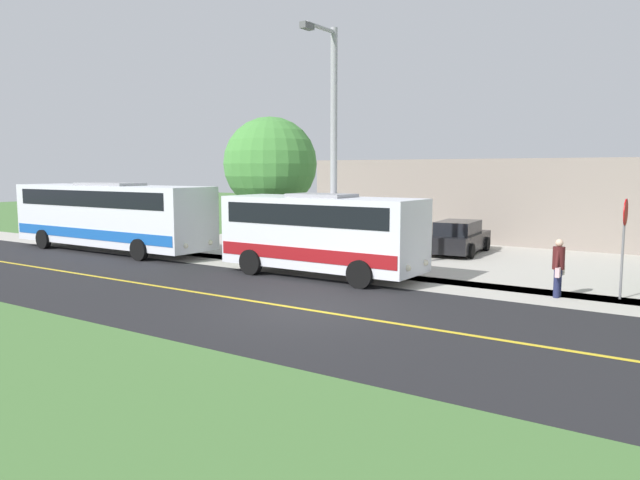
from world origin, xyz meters
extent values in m
plane|color=#477238|center=(0.00, 0.00, 0.00)|extent=(120.00, 120.00, 0.00)
cube|color=black|center=(0.00, 0.00, 0.00)|extent=(8.00, 100.00, 0.01)
cube|color=#B2ADA3|center=(-5.20, 0.00, 0.00)|extent=(2.40, 100.00, 0.01)
cube|color=#B2ADA3|center=(-12.40, 3.00, 0.00)|extent=(14.00, 36.00, 0.01)
cube|color=gold|center=(0.00, 0.00, 0.01)|extent=(0.16, 100.00, 0.00)
cube|color=white|center=(-4.47, -2.45, 1.55)|extent=(2.34, 7.16, 2.40)
cube|color=maroon|center=(-4.47, -2.45, 0.90)|extent=(2.38, 7.02, 0.44)
cube|color=black|center=(-4.47, -2.45, 2.20)|extent=(2.38, 6.45, 0.70)
cube|color=gray|center=(-4.47, -2.45, 2.81)|extent=(1.41, 2.15, 0.12)
cylinder|color=black|center=(-5.64, -0.23, 0.45)|extent=(0.25, 0.90, 0.90)
cylinder|color=black|center=(-3.30, -0.23, 0.45)|extent=(0.25, 0.90, 0.90)
cylinder|color=black|center=(-5.64, -4.67, 0.45)|extent=(0.25, 0.90, 0.90)
cylinder|color=black|center=(-3.30, -4.67, 0.45)|extent=(0.25, 0.90, 0.90)
sphere|color=#F2EACC|center=(-5.12, 1.16, 0.70)|extent=(0.20, 0.20, 0.20)
sphere|color=#F2EACC|center=(-3.83, 1.16, 0.70)|extent=(0.20, 0.20, 0.20)
cube|color=white|center=(-4.55, -13.99, 1.67)|extent=(2.50, 10.93, 2.64)
cube|color=blue|center=(-4.55, -13.99, 0.90)|extent=(2.54, 10.71, 0.44)
cube|color=black|center=(-4.55, -13.99, 2.44)|extent=(2.54, 9.84, 0.70)
cube|color=gray|center=(-4.55, -13.99, 3.05)|extent=(1.50, 3.28, 0.12)
cylinder|color=black|center=(-5.80, -10.60, 0.45)|extent=(0.25, 0.90, 0.90)
cylinder|color=black|center=(-3.30, -10.60, 0.45)|extent=(0.25, 0.90, 0.90)
cylinder|color=black|center=(-5.80, -17.38, 0.45)|extent=(0.25, 0.90, 0.90)
cylinder|color=black|center=(-3.30, -17.38, 0.45)|extent=(0.25, 0.90, 0.90)
sphere|color=#F2EACC|center=(-5.24, -8.50, 0.70)|extent=(0.20, 0.20, 0.20)
sphere|color=#F2EACC|center=(-3.86, -8.50, 0.70)|extent=(0.20, 0.20, 0.20)
cylinder|color=#1E2347|center=(-5.48, 5.19, 0.41)|extent=(0.18, 0.18, 0.83)
cylinder|color=#1E2347|center=(-5.28, 5.19, 0.41)|extent=(0.18, 0.18, 0.83)
cylinder|color=#4C1919|center=(-5.38, 5.19, 1.15)|extent=(0.34, 0.34, 0.65)
sphere|color=beige|center=(-5.38, 5.19, 1.59)|extent=(0.22, 0.22, 0.22)
cylinder|color=#4C1919|center=(-5.56, 5.19, 1.18)|extent=(0.28, 0.10, 0.59)
cube|color=beige|center=(-5.64, 5.24, 0.77)|extent=(0.20, 0.12, 0.28)
cylinder|color=#4C1919|center=(-5.20, 5.19, 1.18)|extent=(0.28, 0.10, 0.59)
cube|color=beige|center=(-5.12, 5.24, 0.77)|extent=(0.20, 0.12, 0.28)
cylinder|color=slate|center=(-6.10, 6.75, 1.10)|extent=(0.07, 0.07, 2.20)
cylinder|color=red|center=(-6.10, 6.77, 2.50)|extent=(0.76, 0.03, 0.76)
cylinder|color=#9E9EA3|center=(-5.00, -2.30, 4.24)|extent=(0.24, 0.24, 8.48)
cylinder|color=#9E9EA3|center=(-4.20, -2.30, 8.33)|extent=(1.60, 0.14, 0.14)
cube|color=#59595B|center=(-3.40, -2.30, 8.23)|extent=(0.50, 0.24, 0.20)
cube|color=black|center=(-12.73, -0.63, 0.53)|extent=(4.55, 2.20, 0.70)
cube|color=black|center=(-12.53, -0.61, 1.17)|extent=(2.55, 1.75, 0.57)
cylinder|color=black|center=(-14.00, -1.65, 0.32)|extent=(0.66, 0.28, 0.64)
cylinder|color=black|center=(-14.17, 0.14, 0.32)|extent=(0.66, 0.28, 0.64)
cylinder|color=black|center=(-11.28, -1.40, 0.32)|extent=(0.66, 0.28, 0.64)
cylinder|color=black|center=(-11.45, 0.39, 0.32)|extent=(0.66, 0.28, 0.64)
cylinder|color=brown|center=(-7.40, -7.02, 1.23)|extent=(0.36, 0.36, 2.46)
sphere|color=#478C3D|center=(-7.40, -7.02, 3.94)|extent=(3.95, 3.95, 3.95)
cube|color=gray|center=(-21.40, -1.64, 2.11)|extent=(10.00, 18.21, 4.23)
camera|label=1|loc=(12.79, 9.07, 3.69)|focal=33.87mm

